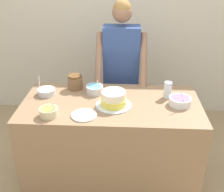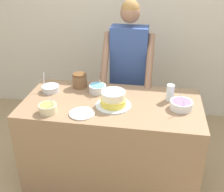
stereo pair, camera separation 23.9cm
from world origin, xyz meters
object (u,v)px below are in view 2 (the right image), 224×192
frosting_bowl_white (51,88)px  frosting_bowl_purple (181,105)px  frosting_bowl_blue (98,88)px  ceramic_plate (82,113)px  drinking_glass (170,93)px  cake (113,99)px  frosting_bowl_olive (48,108)px  stoneware_jar (80,80)px  person_baker (129,64)px

frosting_bowl_white → frosting_bowl_purple: bearing=-6.4°
frosting_bowl_blue → ceramic_plate: (-0.04, -0.42, -0.03)m
frosting_bowl_purple → frosting_bowl_blue: bearing=166.0°
drinking_glass → frosting_bowl_white: bearing=-180.0°
cake → ceramic_plate: size_ratio=1.47×
cake → frosting_bowl_olive: size_ratio=2.01×
ceramic_plate → stoneware_jar: 0.53m
frosting_bowl_purple → ceramic_plate: frosting_bowl_purple is taller
person_baker → drinking_glass: 0.69m
frosting_bowl_blue → drinking_glass: 0.67m
cake → frosting_bowl_blue: (-0.19, 0.23, -0.02)m
frosting_bowl_white → drinking_glass: frosting_bowl_white is taller
ceramic_plate → stoneware_jar: stoneware_jar is taller
frosting_bowl_white → stoneware_jar: (0.25, 0.14, 0.04)m
person_baker → drinking_glass: person_baker is taller
drinking_glass → stoneware_jar: drinking_glass is taller
frosting_bowl_white → frosting_bowl_blue: frosting_bowl_white is taller
frosting_bowl_blue → person_baker: bearing=64.2°
person_baker → ceramic_plate: bearing=-107.1°
frosting_bowl_purple → ceramic_plate: (-0.80, -0.23, -0.03)m
drinking_glass → ceramic_plate: bearing=-152.9°
cake → frosting_bowl_blue: size_ratio=1.92×
person_baker → frosting_bowl_blue: bearing=-115.8°
frosting_bowl_purple → drinking_glass: size_ratio=1.26×
frosting_bowl_blue → stoneware_jar: size_ratio=1.15×
frosting_bowl_purple → frosting_bowl_white: bearing=173.6°
frosting_bowl_blue → ceramic_plate: bearing=-95.7°
frosting_bowl_olive → ceramic_plate: (0.28, 0.02, -0.03)m
drinking_glass → frosting_bowl_olive: bearing=-159.0°
frosting_bowl_purple → ceramic_plate: size_ratio=0.90×
frosting_bowl_white → drinking_glass: bearing=0.0°
person_baker → frosting_bowl_olive: 1.08m
frosting_bowl_purple → frosting_bowl_white: frosting_bowl_white is taller
frosting_bowl_purple → stoneware_jar: 0.99m
frosting_bowl_blue → stoneware_jar: (-0.19, 0.09, 0.03)m
person_baker → frosting_bowl_purple: (0.52, -0.68, -0.08)m
frosting_bowl_olive → cake: bearing=21.2°
frosting_bowl_purple → frosting_bowl_blue: frosting_bowl_purple is taller
frosting_bowl_white → drinking_glass: size_ratio=1.19×
person_baker → frosting_bowl_white: bearing=-141.3°
person_baker → frosting_bowl_purple: 0.86m
drinking_glass → stoneware_jar: 0.87m
frosting_bowl_purple → frosting_bowl_blue: size_ratio=1.17×
frosting_bowl_purple → drinking_glass: frosting_bowl_purple is taller
person_baker → cake: size_ratio=5.39×
drinking_glass → person_baker: bearing=128.3°
frosting_bowl_purple → stoneware_jar: (-0.95, 0.28, 0.03)m
frosting_bowl_blue → drinking_glass: frosting_bowl_blue is taller
frosting_bowl_white → ceramic_plate: size_ratio=0.85×
frosting_bowl_olive → ceramic_plate: 0.28m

